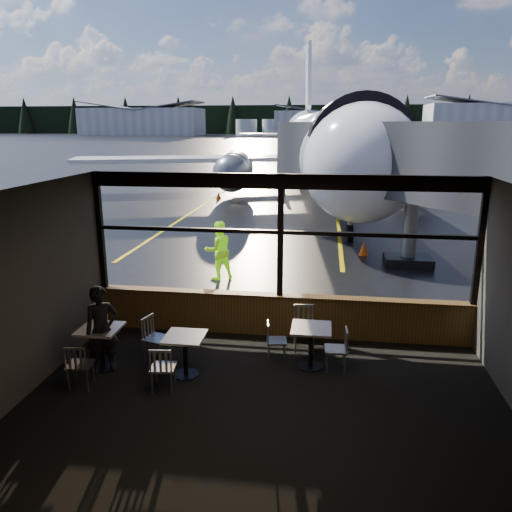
% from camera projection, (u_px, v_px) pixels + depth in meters
% --- Properties ---
extents(ground_plane, '(520.00, 520.00, 0.00)m').
position_uv_depth(ground_plane, '(325.00, 142.00, 125.71)').
color(ground_plane, black).
rests_on(ground_plane, ground).
extents(carpet_floor, '(8.00, 6.00, 0.01)m').
position_uv_depth(carpet_floor, '(261.00, 410.00, 8.04)').
color(carpet_floor, black).
rests_on(carpet_floor, ground).
extents(ceiling, '(8.00, 6.00, 0.04)m').
position_uv_depth(ceiling, '(262.00, 194.00, 7.14)').
color(ceiling, '#38332D').
rests_on(ceiling, ground).
extents(wall_left, '(0.04, 6.00, 3.50)m').
position_uv_depth(wall_left, '(19.00, 296.00, 8.13)').
color(wall_left, '#49433B').
rests_on(wall_left, ground).
extents(wall_back, '(8.00, 0.04, 3.50)m').
position_uv_depth(wall_back, '(221.00, 421.00, 4.72)').
color(wall_back, '#49433B').
rests_on(wall_back, ground).
extents(window_sill, '(8.00, 0.28, 0.90)m').
position_uv_depth(window_sill, '(279.00, 316.00, 10.80)').
color(window_sill, brown).
rests_on(window_sill, ground).
extents(window_header, '(8.00, 0.18, 0.30)m').
position_uv_depth(window_header, '(281.00, 181.00, 10.05)').
color(window_header, black).
rests_on(window_header, ground).
extents(mullion_left, '(0.12, 0.12, 2.60)m').
position_uv_depth(mullion_left, '(100.00, 231.00, 10.88)').
color(mullion_left, black).
rests_on(mullion_left, ground).
extents(mullion_centre, '(0.12, 0.12, 2.60)m').
position_uv_depth(mullion_centre, '(280.00, 237.00, 10.34)').
color(mullion_centre, black).
rests_on(mullion_centre, ground).
extents(mullion_right, '(0.12, 0.12, 2.60)m').
position_uv_depth(mullion_right, '(480.00, 243.00, 9.81)').
color(mullion_right, black).
rests_on(mullion_right, ground).
extents(window_transom, '(8.00, 0.10, 0.08)m').
position_uv_depth(window_transom, '(281.00, 232.00, 10.32)').
color(window_transom, black).
rests_on(window_transom, ground).
extents(airliner, '(35.51, 41.19, 11.66)m').
position_uv_depth(airliner, '(324.00, 100.00, 30.35)').
color(airliner, white).
rests_on(airliner, ground_plane).
extents(jet_bridge, '(9.02, 11.02, 4.81)m').
position_uv_depth(jet_bridge, '(416.00, 194.00, 15.06)').
color(jet_bridge, '#2D2D2F').
rests_on(jet_bridge, ground_plane).
extents(cafe_table_near, '(0.74, 0.74, 0.81)m').
position_uv_depth(cafe_table_near, '(311.00, 347.00, 9.37)').
color(cafe_table_near, '#A29D95').
rests_on(cafe_table_near, carpet_floor).
extents(cafe_table_mid, '(0.71, 0.71, 0.78)m').
position_uv_depth(cafe_table_mid, '(185.00, 356.00, 9.06)').
color(cafe_table_mid, '#A9A39B').
rests_on(cafe_table_mid, carpet_floor).
extents(cafe_table_left, '(0.74, 0.74, 0.82)m').
position_uv_depth(cafe_table_left, '(102.00, 348.00, 9.33)').
color(cafe_table_left, '#A29C95').
rests_on(cafe_table_left, carpet_floor).
extents(chair_near_e, '(0.48, 0.48, 0.84)m').
position_uv_depth(chair_near_e, '(336.00, 350.00, 9.23)').
color(chair_near_e, '#B8B3A6').
rests_on(chair_near_e, carpet_floor).
extents(chair_near_w, '(0.49, 0.49, 0.80)m').
position_uv_depth(chair_near_w, '(277.00, 341.00, 9.65)').
color(chair_near_w, '#B6B2A4').
rests_on(chair_near_w, carpet_floor).
extents(chair_near_n, '(0.56, 0.56, 0.92)m').
position_uv_depth(chair_near_n, '(304.00, 329.00, 10.09)').
color(chair_near_n, '#AAA69A').
rests_on(chair_near_n, carpet_floor).
extents(chair_mid_s, '(0.52, 0.52, 0.86)m').
position_uv_depth(chair_mid_s, '(163.00, 368.00, 8.54)').
color(chair_mid_s, beige).
rests_on(chair_mid_s, carpet_floor).
extents(chair_mid_w, '(0.60, 0.60, 0.90)m').
position_uv_depth(chair_mid_w, '(157.00, 339.00, 9.62)').
color(chair_mid_w, '#ABA69A').
rests_on(chair_mid_w, carpet_floor).
extents(chair_left_s, '(0.52, 0.52, 0.85)m').
position_uv_depth(chair_left_s, '(80.00, 365.00, 8.65)').
color(chair_left_s, '#B9B3A7').
rests_on(chair_left_s, carpet_floor).
extents(passenger, '(0.72, 0.69, 1.66)m').
position_uv_depth(passenger, '(102.00, 330.00, 9.10)').
color(passenger, black).
rests_on(passenger, carpet_floor).
extents(ground_crew, '(1.06, 1.00, 1.73)m').
position_uv_depth(ground_crew, '(218.00, 250.00, 14.67)').
color(ground_crew, '#BFF219').
rests_on(ground_crew, ground_plane).
extents(cone_nose, '(0.34, 0.34, 0.47)m').
position_uv_depth(cone_nose, '(364.00, 249.00, 17.44)').
color(cone_nose, '#E63B07').
rests_on(cone_nose, ground_plane).
extents(cone_wing, '(0.31, 0.31, 0.43)m').
position_uv_depth(cone_wing, '(219.00, 195.00, 30.44)').
color(cone_wing, '#E46207').
rests_on(cone_wing, ground_plane).
extents(hangar_left, '(45.00, 18.00, 11.00)m').
position_uv_depth(hangar_left, '(143.00, 121.00, 191.21)').
color(hangar_left, silver).
rests_on(hangar_left, ground_plane).
extents(hangar_mid, '(38.00, 15.00, 10.00)m').
position_uv_depth(hangar_mid, '(327.00, 122.00, 186.61)').
color(hangar_mid, silver).
rests_on(hangar_mid, ground_plane).
extents(hangar_right, '(50.00, 20.00, 12.00)m').
position_uv_depth(hangar_right, '(502.00, 119.00, 171.51)').
color(hangar_right, silver).
rests_on(hangar_right, ground_plane).
extents(fuel_tank_a, '(8.00, 8.00, 6.00)m').
position_uv_depth(fuel_tank_a, '(246.00, 127.00, 188.33)').
color(fuel_tank_a, silver).
rests_on(fuel_tank_a, ground_plane).
extents(fuel_tank_b, '(8.00, 8.00, 6.00)m').
position_uv_depth(fuel_tank_b, '(273.00, 127.00, 186.97)').
color(fuel_tank_b, silver).
rests_on(fuel_tank_b, ground_plane).
extents(fuel_tank_c, '(8.00, 8.00, 6.00)m').
position_uv_depth(fuel_tank_c, '(299.00, 127.00, 185.61)').
color(fuel_tank_c, silver).
rests_on(fuel_tank_c, ground_plane).
extents(treeline, '(360.00, 3.00, 12.00)m').
position_uv_depth(treeline, '(327.00, 120.00, 210.27)').
color(treeline, black).
rests_on(treeline, ground_plane).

